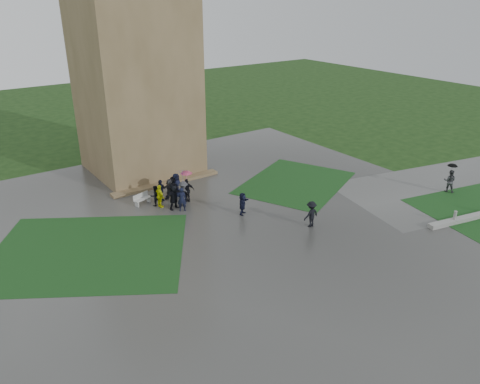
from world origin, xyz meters
TOP-DOWN VIEW (x-y plane):
  - ground at (0.00, 0.00)m, footprint 120.00×120.00m
  - plaza at (0.00, 2.00)m, footprint 34.00×34.00m
  - lawn_inset_left at (-8.50, 4.00)m, footprint 14.10×13.46m
  - lawn_inset_right at (8.50, 5.00)m, footprint 11.12×10.15m
  - tower at (0.00, 15.00)m, footprint 8.00×8.00m
  - tower_plinth at (0.00, 10.60)m, footprint 9.00×0.80m
  - bench at (-3.12, 8.30)m, footprint 1.41×0.80m
  - visitor_cluster at (-1.09, 7.05)m, footprint 3.13×3.57m
  - pedestrian_mid at (1.77, 2.81)m, footprint 1.47×1.28m
  - pedestrian_near at (4.31, -1.18)m, footprint 1.15×0.63m
  - pedestrian_path at (16.73, -3.04)m, footprint 0.85×0.98m

SIDE VIEW (x-z plane):
  - ground at x=0.00m, z-range 0.00..0.00m
  - plaza at x=0.00m, z-range 0.00..0.02m
  - lawn_inset_left at x=-8.50m, z-range 0.02..0.03m
  - lawn_inset_right at x=8.50m, z-range 0.02..0.03m
  - tower_plinth at x=0.00m, z-range 0.02..0.24m
  - bench at x=-3.12m, z-range 0.03..0.81m
  - pedestrian_mid at x=1.77m, z-range 0.02..1.58m
  - pedestrian_near at x=4.31m, z-range 0.02..1.76m
  - visitor_cluster at x=-1.09m, z-range -0.29..2.32m
  - pedestrian_path at x=16.73m, z-range 0.09..2.37m
  - tower at x=0.00m, z-range 0.00..18.00m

